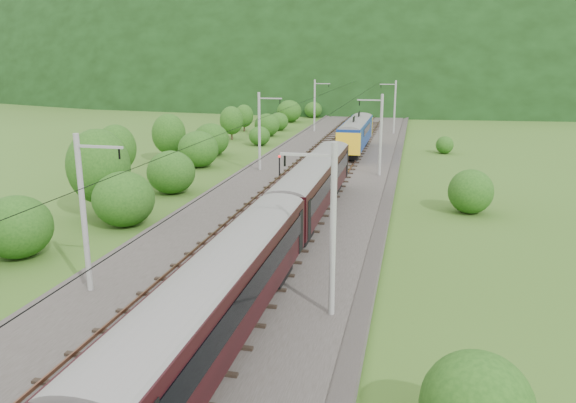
# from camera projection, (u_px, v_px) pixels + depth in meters

# --- Properties ---
(ground) EXTENTS (600.00, 600.00, 0.00)m
(ground) POSITION_uv_depth(u_px,v_px,m) (205.00, 307.00, 27.36)
(ground) COLOR #33531A
(ground) RESTS_ON ground
(railbed) EXTENTS (14.00, 220.00, 0.30)m
(railbed) POSITION_uv_depth(u_px,v_px,m) (260.00, 240.00, 36.76)
(railbed) COLOR #38332D
(railbed) RESTS_ON ground
(track_left) EXTENTS (2.40, 220.00, 0.27)m
(track_left) POSITION_uv_depth(u_px,v_px,m) (225.00, 235.00, 37.22)
(track_left) COLOR brown
(track_left) RESTS_ON railbed
(track_right) EXTENTS (2.40, 220.00, 0.27)m
(track_right) POSITION_uv_depth(u_px,v_px,m) (296.00, 240.00, 36.19)
(track_right) COLOR brown
(track_right) RESTS_ON railbed
(catenary_left) EXTENTS (2.54, 192.28, 8.00)m
(catenary_left) POSITION_uv_depth(u_px,v_px,m) (260.00, 130.00, 57.74)
(catenary_left) COLOR gray
(catenary_left) RESTS_ON railbed
(catenary_right) EXTENTS (2.54, 192.28, 8.00)m
(catenary_right) POSITION_uv_depth(u_px,v_px,m) (380.00, 133.00, 55.10)
(catenary_right) COLOR gray
(catenary_right) RESTS_ON railbed
(overhead_wires) EXTENTS (4.83, 198.00, 0.03)m
(overhead_wires) POSITION_uv_depth(u_px,v_px,m) (259.00, 135.00, 35.01)
(overhead_wires) COLOR black
(overhead_wires) RESTS_ON ground
(mountain_main) EXTENTS (504.00, 360.00, 244.00)m
(mountain_main) POSITION_uv_depth(u_px,v_px,m) (399.00, 81.00, 272.67)
(mountain_main) COLOR black
(mountain_main) RESTS_ON ground
(mountain_ridge) EXTENTS (336.00, 280.00, 132.00)m
(mountain_ridge) POSITION_uv_depth(u_px,v_px,m) (198.00, 76.00, 336.28)
(mountain_ridge) COLOR black
(mountain_ridge) RESTS_ON ground
(hazard_post_near) EXTENTS (0.18, 0.18, 1.68)m
(hazard_post_near) POSITION_uv_depth(u_px,v_px,m) (343.00, 137.00, 76.63)
(hazard_post_near) COLOR red
(hazard_post_near) RESTS_ON railbed
(hazard_post_far) EXTENTS (0.16, 0.16, 1.47)m
(hazard_post_far) POSITION_uv_depth(u_px,v_px,m) (353.00, 133.00, 81.16)
(hazard_post_far) COLOR red
(hazard_post_far) RESTS_ON railbed
(signal) EXTENTS (0.25, 0.25, 2.23)m
(signal) POSITION_uv_depth(u_px,v_px,m) (279.00, 165.00, 54.62)
(signal) COLOR black
(signal) RESTS_ON railbed
(vegetation_left) EXTENTS (12.31, 152.15, 6.73)m
(vegetation_left) POSITION_uv_depth(u_px,v_px,m) (154.00, 162.00, 51.66)
(vegetation_left) COLOR #1C4612
(vegetation_left) RESTS_ON ground
(vegetation_right) EXTENTS (5.58, 93.83, 3.10)m
(vegetation_right) POSITION_uv_depth(u_px,v_px,m) (480.00, 285.00, 26.33)
(vegetation_right) COLOR #1C4612
(vegetation_right) RESTS_ON ground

